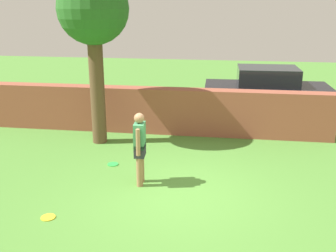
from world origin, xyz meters
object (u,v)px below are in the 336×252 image
at_px(tree, 93,14).
at_px(frisbee_green, 113,164).
at_px(frisbee_yellow, 48,217).
at_px(person, 140,146).
at_px(car, 266,92).

xyz_separation_m(tree, frisbee_green, (0.82, -1.56, -3.51)).
xyz_separation_m(frisbee_green, frisbee_yellow, (-0.50, -2.61, 0.00)).
bearing_deg(tree, frisbee_green, -62.12).
bearing_deg(person, frisbee_yellow, -43.81).
bearing_deg(person, frisbee_green, -140.07).
xyz_separation_m(person, frisbee_yellow, (-1.40, -1.67, -0.89)).
relative_size(frisbee_green, frisbee_yellow, 1.00).
relative_size(car, frisbee_green, 15.70).
relative_size(tree, frisbee_green, 17.08).
distance_m(tree, person, 4.02).
xyz_separation_m(person, frisbee_green, (-0.90, 0.95, -0.89)).
distance_m(tree, frisbee_green, 3.93).
relative_size(car, frisbee_yellow, 15.70).
height_order(car, frisbee_green, car).
bearing_deg(tree, frisbee_yellow, -85.50).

